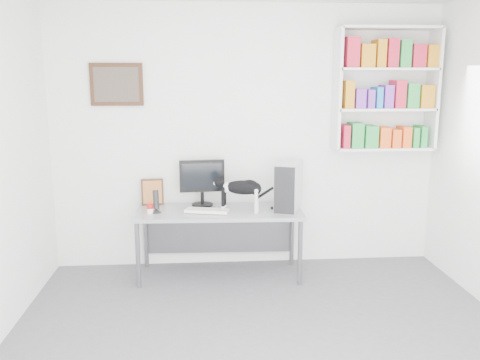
% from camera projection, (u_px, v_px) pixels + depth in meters
% --- Properties ---
extents(room, '(4.01, 4.01, 2.70)m').
position_uv_depth(room, '(273.00, 174.00, 3.32)').
color(room, '#5D5E63').
rests_on(room, ground).
extents(bookshelf, '(1.03, 0.28, 1.24)m').
position_uv_depth(bookshelf, '(386.00, 89.00, 5.13)').
color(bookshelf, white).
rests_on(bookshelf, room).
extents(wall_art, '(0.52, 0.04, 0.42)m').
position_uv_depth(wall_art, '(117.00, 84.00, 5.04)').
color(wall_art, '#472717').
rests_on(wall_art, room).
extents(desk, '(1.65, 0.69, 0.68)m').
position_uv_depth(desk, '(219.00, 243.00, 5.09)').
color(desk, gray).
rests_on(desk, room).
extents(monitor, '(0.47, 0.26, 0.48)m').
position_uv_depth(monitor, '(202.00, 182.00, 5.15)').
color(monitor, black).
rests_on(monitor, desk).
extents(keyboard, '(0.45, 0.25, 0.03)m').
position_uv_depth(keyboard, '(207.00, 211.00, 4.94)').
color(keyboard, white).
rests_on(keyboard, desk).
extents(pc_tower, '(0.35, 0.51, 0.47)m').
position_uv_depth(pc_tower, '(289.00, 186.00, 5.03)').
color(pc_tower, '#BCBBC0').
rests_on(pc_tower, desk).
extents(speaker, '(0.13, 0.13, 0.23)m').
position_uv_depth(speaker, '(156.00, 201.00, 4.90)').
color(speaker, black).
rests_on(speaker, desk).
extents(leaning_print, '(0.23, 0.11, 0.28)m').
position_uv_depth(leaning_print, '(152.00, 191.00, 5.21)').
color(leaning_print, '#472717').
rests_on(leaning_print, desk).
extents(soup_can, '(0.07, 0.07, 0.09)m').
position_uv_depth(soup_can, '(150.00, 209.00, 4.90)').
color(soup_can, red).
rests_on(soup_can, desk).
extents(cat, '(0.55, 0.28, 0.33)m').
position_uv_depth(cat, '(241.00, 195.00, 4.93)').
color(cat, black).
rests_on(cat, desk).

